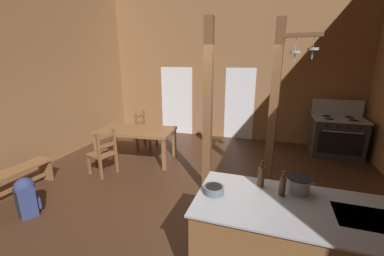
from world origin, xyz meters
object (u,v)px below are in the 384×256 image
bench_along_left_wall (14,178)px  bottle_tall_on_counter (283,186)px  dining_table (136,133)px  stove_range (337,136)px  bottle_short_on_counter (261,176)px  ladderback_chair_by_post (145,131)px  stockpot_on_counter (298,185)px  kitchen_island (303,249)px  backpack (26,195)px  mixing_bowl_on_counter (214,190)px  ladderback_chair_near_window (103,153)px

bench_along_left_wall → bottle_tall_on_counter: 4.37m
dining_table → stove_range: bearing=20.8°
bottle_tall_on_counter → bottle_short_on_counter: bearing=149.8°
ladderback_chair_by_post → bottle_tall_on_counter: 4.57m
stockpot_on_counter → bottle_short_on_counter: 0.38m
bottle_tall_on_counter → bottle_short_on_counter: bottle_short_on_counter is taller
kitchen_island → ladderback_chair_by_post: bearing=136.4°
bench_along_left_wall → bottle_tall_on_counter: bearing=-4.2°
backpack → kitchen_island: bearing=-1.7°
kitchen_island → backpack: (-3.80, 0.11, -0.15)m
stockpot_on_counter → mixing_bowl_on_counter: (-0.85, -0.29, -0.04)m
bench_along_left_wall → bottle_tall_on_counter: (4.30, -0.31, 0.73)m
backpack → mixing_bowl_on_counter: size_ratio=2.73×
kitchen_island → stockpot_on_counter: (-0.07, 0.29, 0.54)m
stove_range → mixing_bowl_on_counter: 4.72m
bottle_tall_on_counter → bottle_short_on_counter: 0.25m
kitchen_island → mixing_bowl_on_counter: (-0.92, -0.00, 0.50)m
bottle_tall_on_counter → bottle_short_on_counter: size_ratio=0.88×
stove_range → stockpot_on_counter: (-1.30, -3.89, 0.52)m
mixing_bowl_on_counter → bottle_tall_on_counter: (0.68, 0.17, 0.07)m
ladderback_chair_by_post → mixing_bowl_on_counter: (2.57, -3.32, 0.51)m
kitchen_island → stove_range: 4.35m
bottle_tall_on_counter → backpack: bearing=-179.0°
ladderback_chair_by_post → bottle_short_on_counter: 4.33m
dining_table → bench_along_left_wall: bearing=-122.6°
stove_range → stockpot_on_counter: stove_range is taller
stove_range → bench_along_left_wall: (-5.76, -3.69, -0.18)m
stove_range → bottle_tall_on_counter: 4.30m
ladderback_chair_near_window → backpack: ladderback_chair_near_window is taller
backpack → ladderback_chair_by_post: bearing=84.6°
ladderback_chair_near_window → bottle_short_on_counter: bottle_short_on_counter is taller
stove_range → dining_table: size_ratio=0.74×
backpack → stockpot_on_counter: 3.79m
ladderback_chair_by_post → mixing_bowl_on_counter: bearing=-52.2°
ladderback_chair_near_window → bottle_tall_on_counter: bottle_tall_on_counter is taller
ladderback_chair_near_window → bottle_short_on_counter: size_ratio=3.11×
bottle_tall_on_counter → bottle_short_on_counter: (-0.22, 0.13, 0.01)m
ladderback_chair_by_post → kitchen_island: bearing=-43.6°
mixing_bowl_on_counter → bottle_short_on_counter: 0.56m
kitchen_island → ladderback_chair_by_post: (-3.49, 3.32, -0.01)m
ladderback_chair_by_post → backpack: 3.23m
mixing_bowl_on_counter → bench_along_left_wall: bearing=172.4°
dining_table → ladderback_chair_near_window: bearing=-107.3°
ladderback_chair_near_window → bench_along_left_wall: bearing=-131.7°
ladderback_chair_near_window → kitchen_island: bearing=-24.5°
stockpot_on_counter → bench_along_left_wall: bearing=177.5°
ladderback_chair_by_post → bottle_short_on_counter: (3.04, -3.02, 0.59)m
ladderback_chair_near_window → ladderback_chair_by_post: same height
dining_table → mixing_bowl_on_counter: bearing=-46.5°
kitchen_island → bottle_tall_on_counter: (-0.24, 0.17, 0.57)m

